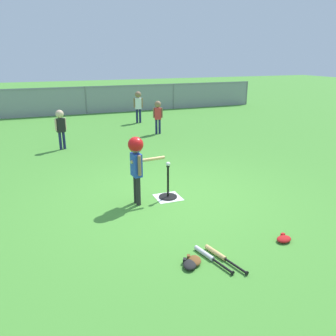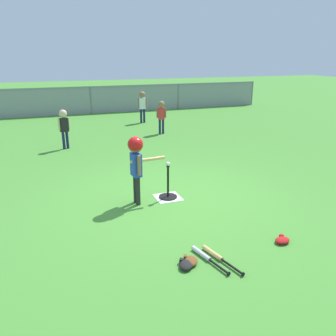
{
  "view_description": "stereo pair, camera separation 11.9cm",
  "coord_description": "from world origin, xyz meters",
  "views": [
    {
      "loc": [
        -2.12,
        -5.14,
        2.4
      ],
      "look_at": [
        -0.08,
        0.05,
        0.55
      ],
      "focal_mm": 36.56,
      "sensor_mm": 36.0,
      "label": 1
    },
    {
      "loc": [
        -2.01,
        -5.18,
        2.4
      ],
      "look_at": [
        -0.08,
        0.05,
        0.55
      ],
      "focal_mm": 36.56,
      "sensor_mm": 36.0,
      "label": 2
    }
  ],
  "objects": [
    {
      "name": "home_plate",
      "position": [
        -0.08,
        0.05,
        0.0
      ],
      "size": [
        0.44,
        0.44,
        0.01
      ],
      "primitive_type": "cube",
      "color": "white",
      "rests_on": "ground_plane"
    },
    {
      "name": "fielder_deep_center",
      "position": [
        -1.5,
        4.12,
        0.68
      ],
      "size": [
        0.3,
        0.21,
        1.05
      ],
      "color": "#191E4C",
      "rests_on": "ground_plane"
    },
    {
      "name": "baseball_on_tee",
      "position": [
        -0.08,
        0.05,
        0.62
      ],
      "size": [
        0.07,
        0.07,
        0.07
      ],
      "primitive_type": "sphere",
      "color": "white",
      "rests_on": "batting_tee"
    },
    {
      "name": "batter_child",
      "position": [
        -0.65,
        -0.0,
        0.83
      ],
      "size": [
        0.64,
        0.33,
        1.16
      ],
      "color": "#262626",
      "rests_on": "ground_plane"
    },
    {
      "name": "spare_bat_silver",
      "position": [
        -0.31,
        -1.89,
        0.03
      ],
      "size": [
        0.21,
        0.67,
        0.06
      ],
      "color": "silver",
      "rests_on": "ground_plane"
    },
    {
      "name": "spare_bat_wood",
      "position": [
        -0.17,
        -1.93,
        0.03
      ],
      "size": [
        0.22,
        0.7,
        0.06
      ],
      "color": "#DBB266",
      "rests_on": "ground_plane"
    },
    {
      "name": "fielder_deep_left",
      "position": [
        1.48,
        6.98,
        0.74
      ],
      "size": [
        0.33,
        0.23,
        1.15
      ],
      "color": "#191E4C",
      "rests_on": "ground_plane"
    },
    {
      "name": "glove_tossed_aside",
      "position": [
        -0.52,
        -1.93,
        0.04
      ],
      "size": [
        0.24,
        0.27,
        0.07
      ],
      "color": "brown",
      "rests_on": "ground_plane"
    },
    {
      "name": "outfield_fence",
      "position": [
        0.0,
        9.72,
        0.62
      ],
      "size": [
        16.06,
        0.06,
        1.15
      ],
      "color": "slate",
      "rests_on": "ground_plane"
    },
    {
      "name": "glove_near_bats",
      "position": [
        -0.6,
        -1.98,
        0.04
      ],
      "size": [
        0.25,
        0.27,
        0.07
      ],
      "color": "black",
      "rests_on": "ground_plane"
    },
    {
      "name": "fielder_near_left",
      "position": [
        1.52,
        4.97,
        0.67
      ],
      "size": [
        0.3,
        0.21,
        1.04
      ],
      "color": "#191E4C",
      "rests_on": "ground_plane"
    },
    {
      "name": "ground_plane",
      "position": [
        0.0,
        0.0,
        0.0
      ],
      "size": [
        60.0,
        60.0,
        0.0
      ],
      "primitive_type": "plane",
      "color": "#478C33"
    },
    {
      "name": "batting_tee",
      "position": [
        -0.08,
        0.05,
        0.09
      ],
      "size": [
        0.32,
        0.32,
        0.59
      ],
      "color": "black",
      "rests_on": "ground_plane"
    },
    {
      "name": "glove_by_plate",
      "position": [
        0.84,
        -1.91,
        0.04
      ],
      "size": [
        0.25,
        0.21,
        0.07
      ],
      "color": "#B21919",
      "rests_on": "ground_plane"
    }
  ]
}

